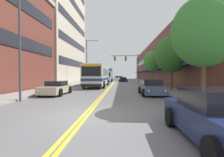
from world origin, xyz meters
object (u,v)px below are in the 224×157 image
at_px(car_slate_blue_parked_right_mid, 152,88).
at_px(street_lamp_left_near, 24,31).
at_px(car_charcoal_moving_third, 120,78).
at_px(box_truck, 108,75).
at_px(car_champagne_parked_left_far, 95,80).
at_px(car_white_moving_lead, 117,78).
at_px(car_black_moving_second, 123,79).
at_px(city_bus, 98,75).
at_px(car_beige_parked_left_mid, 56,88).
at_px(street_lamp_left_far, 88,58).
at_px(street_tree_right_mid, 172,54).
at_px(traffic_signal_mast, 128,62).
at_px(street_tree_right_far, 153,61).
at_px(car_navy_parked_right_foreground, 221,118).
at_px(street_tree_right_near, 204,32).

distance_m(car_slate_blue_parked_right_mid, street_lamp_left_near, 11.17).
xyz_separation_m(car_charcoal_moving_third, box_truck, (-3.35, -20.39, 1.14)).
height_order(car_champagne_parked_left_far, car_slate_blue_parked_right_mid, car_slate_blue_parked_right_mid).
bearing_deg(car_white_moving_lead, car_black_moving_second, -80.24).
relative_size(city_bus, car_beige_parked_left_mid, 2.71).
bearing_deg(car_beige_parked_left_mid, car_black_moving_second, 77.93).
relative_size(street_lamp_left_far, street_tree_right_mid, 1.49).
bearing_deg(traffic_signal_mast, car_slate_blue_parked_right_mid, -86.64).
height_order(car_slate_blue_parked_right_mid, street_tree_right_far, street_tree_right_far).
distance_m(car_champagne_parked_left_far, car_white_moving_lead, 16.66).
height_order(car_beige_parked_left_mid, car_slate_blue_parked_right_mid, car_slate_blue_parked_right_mid).
xyz_separation_m(city_bus, car_navy_parked_right_foreground, (6.24, -22.29, -1.12)).
distance_m(car_champagne_parked_left_far, car_charcoal_moving_third, 25.95).
height_order(car_navy_parked_right_foreground, street_tree_right_near, street_tree_right_near).
xyz_separation_m(city_bus, car_champagne_parked_left_far, (-2.45, 13.84, -1.19)).
bearing_deg(street_lamp_left_near, traffic_signal_mast, 71.83).
distance_m(car_navy_parked_right_foreground, car_black_moving_second, 41.64).
distance_m(car_charcoal_moving_third, street_tree_right_far, 34.63).
xyz_separation_m(city_bus, car_white_moving_lead, (2.46, 29.75, -1.15)).
bearing_deg(car_charcoal_moving_third, street_tree_right_near, -84.89).
relative_size(car_white_moving_lead, traffic_signal_mast, 0.69).
distance_m(car_slate_blue_parked_right_mid, traffic_signal_mast, 20.79).
xyz_separation_m(car_black_moving_second, traffic_signal_mast, (0.92, -9.91, 3.80)).
bearing_deg(car_champagne_parked_left_far, car_navy_parked_right_foreground, -76.47).
distance_m(car_white_moving_lead, street_tree_right_far, 25.80).
bearing_deg(city_bus, traffic_signal_mast, 61.15).
bearing_deg(car_navy_parked_right_foreground, street_tree_right_near, 69.16).
height_order(car_beige_parked_left_mid, car_champagne_parked_left_far, car_champagne_parked_left_far).
relative_size(car_slate_blue_parked_right_mid, car_black_moving_second, 1.10).
height_order(car_beige_parked_left_mid, car_navy_parked_right_foreground, car_navy_parked_right_foreground).
height_order(car_navy_parked_right_foreground, car_charcoal_moving_third, car_navy_parked_right_foreground).
relative_size(car_navy_parked_right_foreground, street_tree_right_far, 0.79).
bearing_deg(street_tree_right_mid, street_lamp_left_near, -146.62).
bearing_deg(car_charcoal_moving_third, street_lamp_left_near, -96.74).
height_order(city_bus, car_slate_blue_parked_right_mid, city_bus).
height_order(car_slate_blue_parked_right_mid, street_tree_right_near, street_tree_right_near).
relative_size(city_bus, car_slate_blue_parked_right_mid, 2.55).
bearing_deg(box_truck, street_lamp_left_near, -95.18).
relative_size(car_beige_parked_left_mid, street_tree_right_far, 0.76).
height_order(traffic_signal_mast, street_tree_right_near, street_tree_right_near).
bearing_deg(box_truck, car_slate_blue_parked_right_mid, -78.10).
bearing_deg(car_slate_blue_parked_right_mid, car_beige_parked_left_mid, -176.97).
bearing_deg(city_bus, street_lamp_left_far, 110.18).
height_order(street_lamp_left_far, street_tree_right_far, street_lamp_left_far).
bearing_deg(street_tree_right_mid, traffic_signal_mast, 103.35).
bearing_deg(car_champagne_parked_left_far, street_tree_right_mid, -61.37).
height_order(car_white_moving_lead, street_lamp_left_near, street_lamp_left_near).
xyz_separation_m(traffic_signal_mast, street_tree_right_near, (3.25, -25.92, -0.02)).
relative_size(box_truck, street_tree_right_near, 1.05).
xyz_separation_m(traffic_signal_mast, street_lamp_left_far, (-8.16, -1.28, 0.88)).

